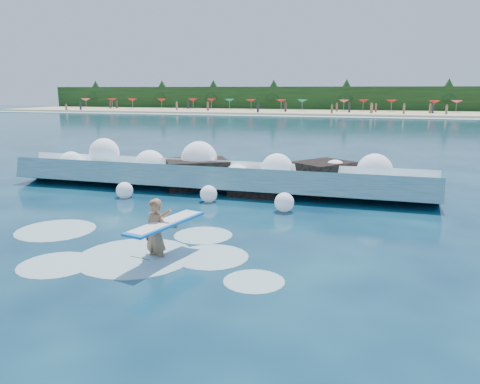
{
  "coord_description": "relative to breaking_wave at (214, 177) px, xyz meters",
  "views": [
    {
      "loc": [
        5.71,
        -11.95,
        4.4
      ],
      "look_at": [
        1.5,
        2.0,
        1.2
      ],
      "focal_mm": 35.0,
      "sensor_mm": 36.0,
      "label": 1
    }
  ],
  "objects": [
    {
      "name": "treeline",
      "position": [
        1.39,
        80.49,
        1.93
      ],
      "size": [
        140.0,
        4.0,
        5.0
      ],
      "primitive_type": "cube",
      "color": "black",
      "rests_on": "ground"
    },
    {
      "name": "surf_foam",
      "position": [
        0.47,
        -8.46,
        -0.57
      ],
      "size": [
        9.14,
        5.32,
        0.16
      ],
      "color": "silver",
      "rests_on": "ground"
    },
    {
      "name": "beach_umbrellas",
      "position": [
        1.2,
        72.67,
        1.68
      ],
      "size": [
        112.32,
        6.89,
        0.5
      ],
      "color": "#E74459",
      "rests_on": "ground"
    },
    {
      "name": "beach",
      "position": [
        1.39,
        70.49,
        -0.37
      ],
      "size": [
        140.0,
        20.0,
        0.4
      ],
      "primitive_type": "cube",
      "color": "tan",
      "rests_on": "ground"
    },
    {
      "name": "wet_band",
      "position": [
        1.39,
        59.49,
        -0.53
      ],
      "size": [
        140.0,
        5.0,
        0.08
      ],
      "primitive_type": "cube",
      "color": "silver",
      "rests_on": "ground"
    },
    {
      "name": "ground",
      "position": [
        1.39,
        -7.51,
        -0.57
      ],
      "size": [
        200.0,
        200.0,
        0.0
      ],
      "primitive_type": "plane",
      "color": "#061E37",
      "rests_on": "ground"
    },
    {
      "name": "rock_cluster",
      "position": [
        1.72,
        0.22,
        -0.06
      ],
      "size": [
        8.83,
        3.49,
        1.6
      ],
      "color": "black",
      "rests_on": "ground"
    },
    {
      "name": "wave_spray",
      "position": [
        -0.13,
        -0.04,
        0.49
      ],
      "size": [
        15.33,
        4.72,
        2.19
      ],
      "color": "white",
      "rests_on": "ground"
    },
    {
      "name": "surfer_with_board",
      "position": [
        1.62,
        -8.8,
        0.15
      ],
      "size": [
        1.28,
        3.08,
        1.95
      ],
      "color": "#946645",
      "rests_on": "ground"
    },
    {
      "name": "beachgoers",
      "position": [
        -3.57,
        68.51,
        0.56
      ],
      "size": [
        103.34,
        12.55,
        1.92
      ],
      "color": "#3F332D",
      "rests_on": "ground"
    },
    {
      "name": "breaking_wave",
      "position": [
        0.0,
        0.0,
        0.0
      ],
      "size": [
        18.87,
        2.9,
        1.63
      ],
      "color": "teal",
      "rests_on": "ground"
    }
  ]
}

